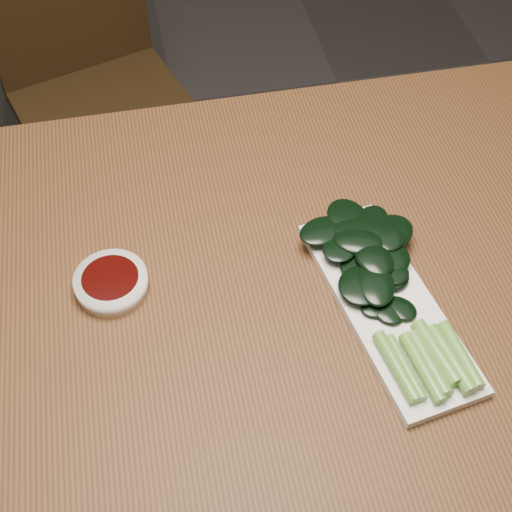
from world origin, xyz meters
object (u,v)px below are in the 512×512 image
object	(u,v)px
sauce_bowl	(111,283)
serving_plate	(387,305)
table	(254,317)
chair_far	(92,77)
gai_lan	(383,276)

from	to	relation	value
sauce_bowl	serving_plate	bearing A→B (deg)	-16.36
sauce_bowl	table	bearing A→B (deg)	-10.93
chair_far	gai_lan	bearing A→B (deg)	-84.72
table	chair_far	size ratio (longest dim) A/B	1.57
serving_plate	gai_lan	bearing A→B (deg)	87.82
table	sauce_bowl	size ratio (longest dim) A/B	14.33
chair_far	gai_lan	world-z (taller)	chair_far
sauce_bowl	gai_lan	world-z (taller)	gai_lan
serving_plate	gai_lan	xyz separation A→B (m)	(0.00, 0.03, 0.02)
chair_far	table	bearing A→B (deg)	-93.76
gai_lan	serving_plate	bearing A→B (deg)	-92.18
chair_far	sauce_bowl	xyz separation A→B (m)	(0.03, -0.83, 0.28)
table	serving_plate	size ratio (longest dim) A/B	4.13
table	chair_far	distance (m)	0.91
serving_plate	gai_lan	world-z (taller)	gai_lan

